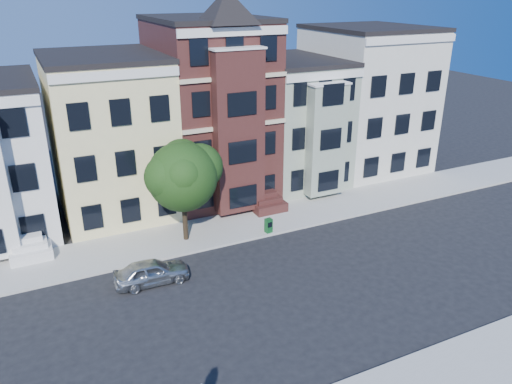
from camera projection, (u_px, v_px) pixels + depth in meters
ground at (317, 288)px, 25.16m from camera, size 120.00×120.00×0.00m
far_sidewalk at (250, 224)px, 31.79m from camera, size 60.00×4.00×0.15m
house_yellow at (110, 137)px, 32.52m from camera, size 7.00×9.00×10.00m
house_brown at (210, 111)px, 34.95m from camera, size 7.00×9.00×12.00m
house_green at (290, 122)px, 38.13m from camera, size 6.00×9.00×9.00m
house_cream at (366, 100)px, 40.56m from camera, size 8.00×9.00×11.00m
street_tree at (183, 181)px, 28.33m from camera, size 6.38×6.38×7.36m
parked_car at (152, 272)px, 25.34m from camera, size 3.84×1.67×1.29m
newspaper_box at (269, 226)px, 30.37m from camera, size 0.44×0.41×0.89m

